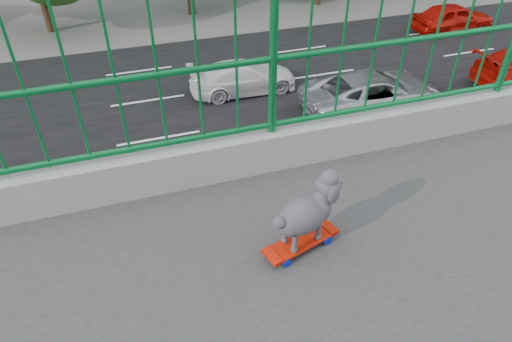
{
  "coord_description": "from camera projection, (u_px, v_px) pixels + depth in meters",
  "views": [
    {
      "loc": [
        1.2,
        -0.98,
        9.05
      ],
      "look_at": [
        -1.54,
        -0.07,
        6.84
      ],
      "focal_mm": 31.74,
      "sensor_mm": 36.0,
      "label": 1
    }
  ],
  "objects": [
    {
      "name": "road",
      "position": [
        159.0,
        139.0,
        16.45
      ],
      "size": [
        18.0,
        90.0,
        0.02
      ],
      "primitive_type": "cube",
      "color": "black",
      "rests_on": "ground"
    },
    {
      "name": "railing",
      "position": [
        366.0,
        287.0,
        2.27
      ],
      "size": [
        3.0,
        24.0,
        1.42
      ],
      "color": "gray",
      "rests_on": "footbridge"
    },
    {
      "name": "skateboard",
      "position": [
        301.0,
        242.0,
        2.74
      ],
      "size": [
        0.27,
        0.51,
        0.07
      ],
      "rotation": [
        0.0,
        0.0,
        0.28
      ],
      "color": "red",
      "rests_on": "footbridge"
    },
    {
      "name": "poodle",
      "position": [
        307.0,
        212.0,
        2.61
      ],
      "size": [
        0.28,
        0.48,
        0.41
      ],
      "rotation": [
        0.0,
        0.0,
        0.28
      ],
      "color": "#333035",
      "rests_on": "skateboard"
    },
    {
      "name": "car_1",
      "position": [
        389.0,
        144.0,
        14.94
      ],
      "size": [
        1.46,
        4.2,
        1.38
      ],
      "primitive_type": "imported",
      "color": "#A0A0A5",
      "rests_on": "ground"
    },
    {
      "name": "car_2",
      "position": [
        373.0,
        93.0,
        17.61
      ],
      "size": [
        2.62,
        5.69,
        1.58
      ],
      "primitive_type": "imported",
      "rotation": [
        0.0,
        0.0,
        3.14
      ],
      "color": "#A0A0A5",
      "rests_on": "ground"
    },
    {
      "name": "car_3",
      "position": [
        243.0,
        77.0,
        19.02
      ],
      "size": [
        1.84,
        4.52,
        1.31
      ],
      "primitive_type": "imported",
      "rotation": [
        0.0,
        0.0,
        3.14
      ],
      "color": "white",
      "rests_on": "ground"
    },
    {
      "name": "car_4",
      "position": [
        453.0,
        18.0,
        24.6
      ],
      "size": [
        1.81,
        4.49,
        1.53
      ],
      "primitive_type": "imported",
      "rotation": [
        0.0,
        0.0,
        3.14
      ],
      "color": "#B70E07",
      "rests_on": "ground"
    }
  ]
}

